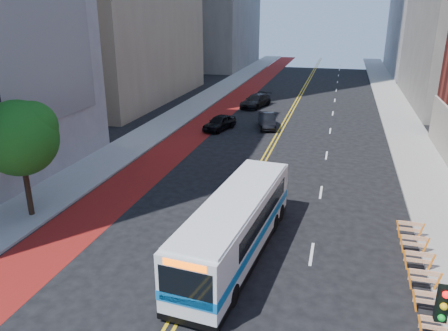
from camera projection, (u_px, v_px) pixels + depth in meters
name	position (u px, v px, depth m)	size (l,w,h in m)	color
ground	(177.00, 315.00, 17.27)	(160.00, 160.00, 0.00)	black
sidewalk_left	(172.00, 120.00, 47.45)	(4.00, 140.00, 0.15)	gray
sidewalk_right	(408.00, 135.00, 41.58)	(4.00, 140.00, 0.15)	gray
bus_lane_paint	(206.00, 123.00, 46.52)	(3.60, 140.00, 0.01)	maroon
center_line_inner	(280.00, 128.00, 44.58)	(0.14, 140.00, 0.01)	gold
center_line_outer	(284.00, 128.00, 44.49)	(0.14, 140.00, 0.01)	gold
lane_dashes	(333.00, 113.00, 50.63)	(0.14, 98.20, 0.01)	silver
construction_barriers	(427.00, 288.00, 17.81)	(1.42, 10.91, 1.00)	orange
street_tree	(20.00, 135.00, 23.85)	(4.20, 4.20, 6.70)	black
transit_bus	(237.00, 225.00, 20.99)	(3.53, 11.55, 3.13)	silver
car_a	(220.00, 123.00, 43.51)	(1.74, 4.34, 1.48)	black
car_b	(267.00, 121.00, 44.25)	(1.55, 4.45, 1.47)	black
car_c	(256.00, 101.00, 53.61)	(2.17, 5.34, 1.55)	black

